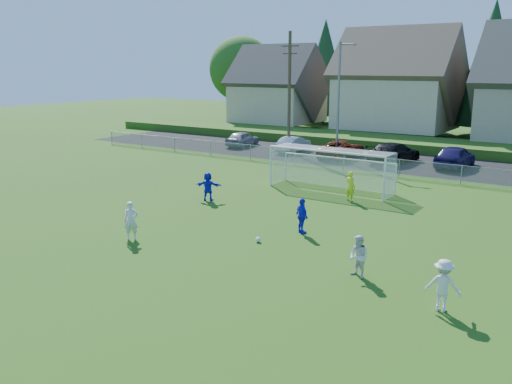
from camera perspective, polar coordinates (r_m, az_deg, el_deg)
ground at (r=20.12m, az=-13.02°, el=-8.19°), size 160.00×160.00×0.00m
asphalt_lot at (r=43.05m, az=14.74°, el=3.07°), size 60.00×60.00×0.00m
grass_embankment at (r=50.05m, az=17.67°, el=4.70°), size 70.00×6.00×0.80m
soccer_ball at (r=22.73m, az=0.23°, el=-5.04°), size 0.22×0.22×0.22m
player_white_a at (r=23.49m, az=-13.02°, el=-2.97°), size 0.72×0.68×1.64m
player_white_b at (r=19.21m, az=10.76°, el=-6.71°), size 0.90×0.81×1.51m
player_white_c at (r=17.32m, az=19.10°, el=-9.27°), size 1.12×0.73×1.63m
player_blue_a at (r=23.84m, az=4.87°, el=-2.52°), size 0.98×0.81×1.57m
player_blue_b at (r=29.70m, az=-5.07°, el=0.59°), size 1.52×0.94×1.56m
goalkeeper at (r=29.87m, az=9.91°, el=0.60°), size 0.68×0.54×1.64m
car_a at (r=49.90m, az=-1.45°, el=5.63°), size 2.04×4.22×1.39m
car_b at (r=46.58m, az=3.98°, el=5.04°), size 1.61×4.16×1.35m
car_c at (r=44.02m, az=8.98°, el=4.49°), size 2.56×5.24×1.43m
car_d at (r=42.51m, az=14.32°, el=4.04°), size 2.89×5.66×1.57m
car_e at (r=41.80m, az=20.21°, el=3.53°), size 2.13×4.88×1.64m
soccer_goal at (r=32.34m, az=8.04°, el=3.07°), size 7.42×1.90×2.50m
chainlink_fence at (r=37.87m, az=11.98°, el=2.84°), size 52.06×0.06×1.20m
streetlight at (r=42.81m, az=8.74°, el=9.81°), size 1.38×0.18×9.00m
utility_pole at (r=46.06m, az=3.53°, el=10.54°), size 1.60×0.26×10.00m
houses_row at (r=56.34m, az=22.38°, el=12.30°), size 53.90×11.45×13.27m
tree_row at (r=62.67m, az=22.74°, el=11.86°), size 65.98×12.36×13.80m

